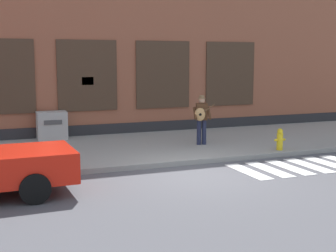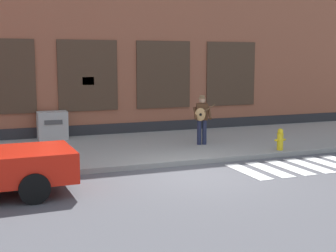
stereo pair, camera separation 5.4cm
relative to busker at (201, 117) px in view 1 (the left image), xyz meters
name	(u,v)px [view 1 (the left image)]	position (x,y,z in m)	size (l,w,h in m)	color
ground_plane	(200,175)	(-1.63, -3.32, -1.10)	(160.00, 160.00, 0.00)	#4C4C51
sidewalk	(150,147)	(-1.63, 0.61, -1.02)	(28.00, 5.52, 0.15)	gray
building_backdrop	(112,22)	(-1.63, 5.37, 3.48)	(28.00, 4.06, 9.17)	#99563D
crosswalk	(328,164)	(2.45, -3.44, -1.09)	(5.78, 1.90, 0.01)	silver
busker	(201,117)	(0.00, 0.00, 0.00)	(0.72, 0.66, 1.67)	#1E233D
utility_box	(52,125)	(-4.57, 2.92, -0.44)	(1.05, 0.65, 1.02)	#ADADA8
fire_hydrant	(280,139)	(1.91, -1.79, -0.61)	(0.38, 0.20, 0.70)	gold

